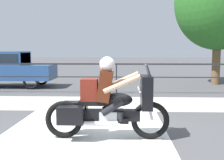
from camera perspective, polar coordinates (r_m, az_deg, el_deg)
ground_plane at (r=5.75m, az=-0.60°, el=-11.18°), size 120.00×120.00×0.00m
sidewalk_band at (r=9.05m, az=0.55°, el=-4.74°), size 44.00×2.40×0.01m
crosswalk_band at (r=5.61m, az=-5.94°, el=-11.62°), size 3.38×6.00×0.01m
fence_railing at (r=10.91m, az=0.90°, el=2.08°), size 36.00×0.05×1.20m
motorcycle at (r=5.38m, az=-0.98°, el=-4.72°), size 2.40×0.76×1.59m
parked_car at (r=13.86m, az=-20.72°, el=2.54°), size 4.21×1.65×1.64m
tree_behind_sign at (r=15.03m, az=20.82°, el=14.56°), size 4.22×4.22×6.35m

